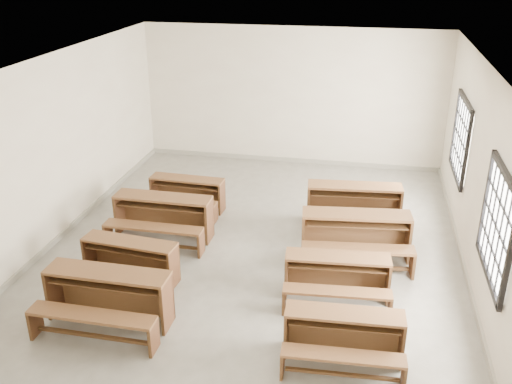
% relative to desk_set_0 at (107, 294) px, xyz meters
% --- Properties ---
extents(room, '(8.50, 8.50, 3.20)m').
position_rel_desk_set_0_xyz_m(room, '(1.65, 2.60, 1.69)').
color(room, gray).
rests_on(room, ground).
extents(desk_set_0, '(1.74, 0.92, 0.78)m').
position_rel_desk_set_0_xyz_m(desk_set_0, '(0.00, 0.00, 0.00)').
color(desk_set_0, brown).
rests_on(desk_set_0, ground).
extents(desk_set_1, '(1.57, 0.92, 0.67)m').
position_rel_desk_set_0_xyz_m(desk_set_1, '(-0.14, 1.06, -0.06)').
color(desk_set_1, brown).
rests_on(desk_set_1, ground).
extents(desk_set_2, '(1.74, 0.91, 0.78)m').
position_rel_desk_set_0_xyz_m(desk_set_2, '(-0.12, 2.54, 0.00)').
color(desk_set_2, brown).
rests_on(desk_set_2, ground).
extents(desk_set_3, '(1.49, 0.82, 0.66)m').
position_rel_desk_set_0_xyz_m(desk_set_3, '(-0.07, 3.74, -0.07)').
color(desk_set_3, brown).
rests_on(desk_set_3, ground).
extents(desk_set_4, '(1.52, 0.84, 0.67)m').
position_rel_desk_set_0_xyz_m(desk_set_4, '(3.23, -0.15, -0.06)').
color(desk_set_4, brown).
rests_on(desk_set_4, ground).
extents(desk_set_5, '(1.59, 0.91, 0.69)m').
position_rel_desk_set_0_xyz_m(desk_set_5, '(3.05, 1.20, -0.05)').
color(desk_set_5, brown).
rests_on(desk_set_5, ground).
extents(desk_set_6, '(1.88, 1.12, 0.80)m').
position_rel_desk_set_0_xyz_m(desk_set_6, '(3.27, 2.47, 0.01)').
color(desk_set_6, brown).
rests_on(desk_set_6, ground).
extents(desk_set_7, '(1.81, 1.05, 0.78)m').
position_rel_desk_set_0_xyz_m(desk_set_7, '(3.19, 3.73, 0.00)').
color(desk_set_7, brown).
rests_on(desk_set_7, ground).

